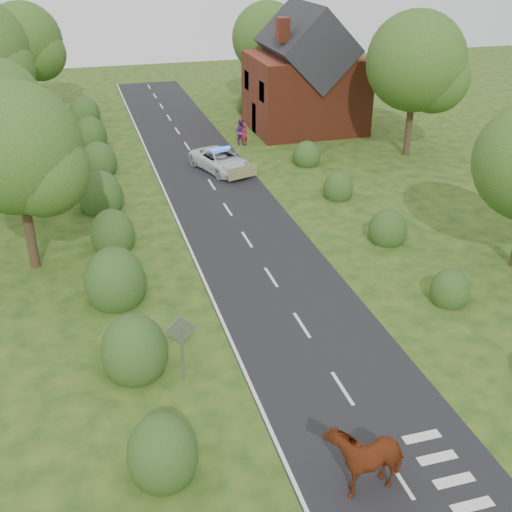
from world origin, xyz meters
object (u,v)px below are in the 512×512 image
object	(u,v)px
road_sign	(181,339)
cow	(365,458)
pedestrian_red	(244,134)
pedestrian_purple	(241,132)
police_van	(221,161)

from	to	relation	value
road_sign	cow	xyz separation A→B (m)	(3.97, -5.89, -0.78)
pedestrian_red	pedestrian_purple	world-z (taller)	pedestrian_purple
police_van	road_sign	bearing A→B (deg)	-125.68
pedestrian_red	pedestrian_purple	xyz separation A→B (m)	(-0.20, 0.24, 0.13)
road_sign	police_van	distance (m)	21.21
road_sign	cow	bearing A→B (deg)	-56.02
cow	pedestrian_red	world-z (taller)	cow
police_van	pedestrian_red	size ratio (longest dim) A/B	3.42
police_van	pedestrian_purple	bearing A→B (deg)	43.77
cow	pedestrian_purple	xyz separation A→B (m)	(4.83, 31.32, 0.04)
road_sign	pedestrian_red	distance (m)	26.76
police_van	pedestrian_purple	size ratio (longest dim) A/B	2.93
police_van	pedestrian_red	world-z (taller)	pedestrian_red
cow	police_van	distance (m)	26.26
road_sign	police_van	world-z (taller)	road_sign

